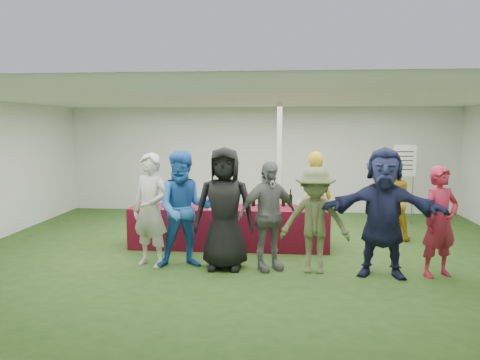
# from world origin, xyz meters

# --- Properties ---
(ground) EXTENTS (60.00, 60.00, 0.00)m
(ground) POSITION_xyz_m (0.00, 0.00, 0.00)
(ground) COLOR #284719
(ground) RESTS_ON ground
(tent) EXTENTS (10.00, 10.00, 10.00)m
(tent) POSITION_xyz_m (0.50, 1.20, 1.35)
(tent) COLOR white
(tent) RESTS_ON ground
(serving_table) EXTENTS (3.60, 0.80, 0.75)m
(serving_table) POSITION_xyz_m (-0.40, 0.31, 0.38)
(serving_table) COLOR maroon
(serving_table) RESTS_ON ground
(wine_bottles) EXTENTS (0.92, 0.14, 0.32)m
(wine_bottles) POSITION_xyz_m (0.29, 0.46, 0.87)
(wine_bottles) COLOR black
(wine_bottles) RESTS_ON serving_table
(wine_glasses) EXTENTS (2.74, 0.14, 0.16)m
(wine_glasses) POSITION_xyz_m (-0.86, 0.05, 0.86)
(wine_glasses) COLOR silver
(wine_glasses) RESTS_ON serving_table
(water_bottle) EXTENTS (0.07, 0.07, 0.23)m
(water_bottle) POSITION_xyz_m (-0.39, 0.39, 0.85)
(water_bottle) COLOR silver
(water_bottle) RESTS_ON serving_table
(bar_towel) EXTENTS (0.25, 0.18, 0.03)m
(bar_towel) POSITION_xyz_m (1.20, 0.36, 0.77)
(bar_towel) COLOR white
(bar_towel) RESTS_ON serving_table
(dump_bucket) EXTENTS (0.22, 0.22, 0.18)m
(dump_bucket) POSITION_xyz_m (1.24, 0.09, 0.84)
(dump_bucket) COLOR slate
(dump_bucket) RESTS_ON serving_table
(wine_list_sign) EXTENTS (0.50, 0.03, 1.80)m
(wine_list_sign) POSITION_xyz_m (3.30, 2.70, 1.32)
(wine_list_sign) COLOR slate
(wine_list_sign) RESTS_ON ground
(staff_pourer) EXTENTS (0.72, 0.57, 1.75)m
(staff_pourer) POSITION_xyz_m (1.19, 0.90, 0.87)
(staff_pourer) COLOR gold
(staff_pourer) RESTS_ON ground
(staff_back) EXTENTS (0.77, 0.61, 1.57)m
(staff_back) POSITION_xyz_m (2.69, 1.14, 0.79)
(staff_back) COLOR #C18C15
(staff_back) RESTS_ON ground
(customer_0) EXTENTS (0.77, 0.65, 1.80)m
(customer_0) POSITION_xyz_m (-1.51, -0.93, 0.90)
(customer_0) COLOR beige
(customer_0) RESTS_ON ground
(customer_1) EXTENTS (1.02, 0.87, 1.85)m
(customer_1) POSITION_xyz_m (-0.97, -0.93, 0.92)
(customer_1) COLOR blue
(customer_1) RESTS_ON ground
(customer_2) EXTENTS (0.94, 0.61, 1.91)m
(customer_2) POSITION_xyz_m (-0.33, -0.97, 0.95)
(customer_2) COLOR black
(customer_2) RESTS_ON ground
(customer_3) EXTENTS (1.07, 0.83, 1.70)m
(customer_3) POSITION_xyz_m (0.35, -0.96, 0.85)
(customer_3) COLOR slate
(customer_3) RESTS_ON ground
(customer_4) EXTENTS (1.08, 0.67, 1.62)m
(customer_4) POSITION_xyz_m (1.06, -1.05, 0.81)
(customer_4) COLOR #4F5B33
(customer_4) RESTS_ON ground
(customer_5) EXTENTS (1.85, 0.83, 1.92)m
(customer_5) POSITION_xyz_m (2.05, -1.12, 0.96)
(customer_5) COLOR #1A1F40
(customer_5) RESTS_ON ground
(customer_6) EXTENTS (0.71, 0.60, 1.65)m
(customer_6) POSITION_xyz_m (2.88, -1.07, 0.82)
(customer_6) COLOR maroon
(customer_6) RESTS_ON ground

